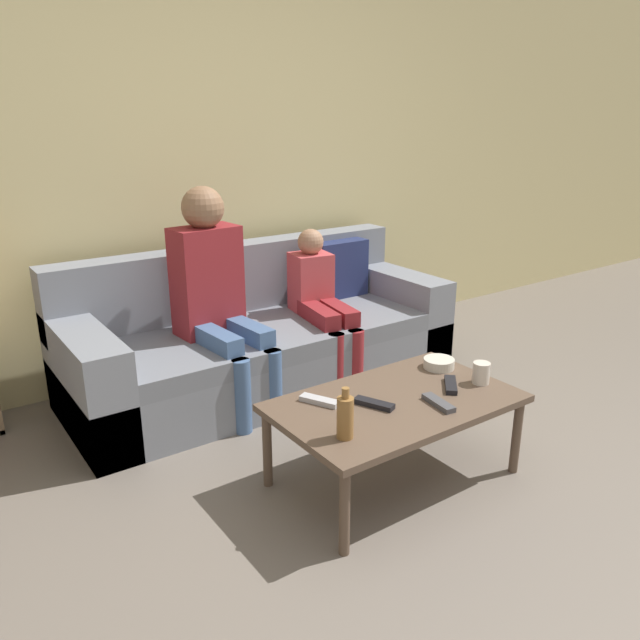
{
  "coord_description": "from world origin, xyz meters",
  "views": [
    {
      "loc": [
        -1.61,
        -1.11,
        1.52
      ],
      "look_at": [
        0.03,
        1.21,
        0.56
      ],
      "focal_mm": 35.0,
      "sensor_mm": 36.0,
      "label": 1
    }
  ],
  "objects_px": {
    "tv_remote_0": "(451,385)",
    "bottle": "(345,417)",
    "cup_near": "(481,373)",
    "coffee_table": "(396,407)",
    "tv_remote_2": "(439,403)",
    "tv_remote_1": "(374,404)",
    "snack_bowl": "(439,363)",
    "couch": "(262,340)",
    "tv_remote_3": "(319,401)",
    "person_adult": "(214,285)",
    "person_child": "(321,300)"
  },
  "relations": [
    {
      "from": "couch",
      "to": "bottle",
      "type": "distance_m",
      "value": 1.41
    },
    {
      "from": "person_adult",
      "to": "tv_remote_3",
      "type": "xyz_separation_m",
      "value": [
        -0.01,
        -0.97,
        -0.28
      ]
    },
    {
      "from": "couch",
      "to": "person_adult",
      "type": "xyz_separation_m",
      "value": [
        -0.32,
        -0.07,
        0.4
      ]
    },
    {
      "from": "cup_near",
      "to": "tv_remote_0",
      "type": "xyz_separation_m",
      "value": [
        -0.14,
        0.04,
        -0.04
      ]
    },
    {
      "from": "couch",
      "to": "coffee_table",
      "type": "distance_m",
      "value": 1.2
    },
    {
      "from": "tv_remote_0",
      "to": "couch",
      "type": "bearing_deg",
      "value": 143.87
    },
    {
      "from": "cup_near",
      "to": "tv_remote_2",
      "type": "distance_m",
      "value": 0.32
    },
    {
      "from": "tv_remote_3",
      "to": "bottle",
      "type": "height_order",
      "value": "bottle"
    },
    {
      "from": "tv_remote_3",
      "to": "snack_bowl",
      "type": "bearing_deg",
      "value": -27.72
    },
    {
      "from": "cup_near",
      "to": "bottle",
      "type": "xyz_separation_m",
      "value": [
        -0.79,
        -0.04,
        0.04
      ]
    },
    {
      "from": "cup_near",
      "to": "coffee_table",
      "type": "bearing_deg",
      "value": 168.05
    },
    {
      "from": "couch",
      "to": "snack_bowl",
      "type": "xyz_separation_m",
      "value": [
        0.35,
        -1.06,
        0.13
      ]
    },
    {
      "from": "bottle",
      "to": "cup_near",
      "type": "bearing_deg",
      "value": 3.0
    },
    {
      "from": "couch",
      "to": "cup_near",
      "type": "bearing_deg",
      "value": -73.96
    },
    {
      "from": "tv_remote_3",
      "to": "couch",
      "type": "bearing_deg",
      "value": 46.22
    },
    {
      "from": "coffee_table",
      "to": "tv_remote_1",
      "type": "xyz_separation_m",
      "value": [
        -0.11,
        0.01,
        0.05
      ]
    },
    {
      "from": "person_child",
      "to": "tv_remote_0",
      "type": "distance_m",
      "value": 1.12
    },
    {
      "from": "coffee_table",
      "to": "tv_remote_0",
      "type": "height_order",
      "value": "tv_remote_0"
    },
    {
      "from": "coffee_table",
      "to": "snack_bowl",
      "type": "xyz_separation_m",
      "value": [
        0.39,
        0.14,
        0.06
      ]
    },
    {
      "from": "couch",
      "to": "tv_remote_0",
      "type": "relative_size",
      "value": 14.04
    },
    {
      "from": "coffee_table",
      "to": "cup_near",
      "type": "distance_m",
      "value": 0.44
    },
    {
      "from": "cup_near",
      "to": "bottle",
      "type": "bearing_deg",
      "value": -177.0
    },
    {
      "from": "coffee_table",
      "to": "person_adult",
      "type": "xyz_separation_m",
      "value": [
        -0.27,
        1.13,
        0.32
      ]
    },
    {
      "from": "tv_remote_0",
      "to": "bottle",
      "type": "bearing_deg",
      "value": -129.04
    },
    {
      "from": "coffee_table",
      "to": "tv_remote_3",
      "type": "height_order",
      "value": "tv_remote_3"
    },
    {
      "from": "tv_remote_2",
      "to": "cup_near",
      "type": "bearing_deg",
      "value": 17.55
    },
    {
      "from": "snack_bowl",
      "to": "tv_remote_1",
      "type": "bearing_deg",
      "value": -165.22
    },
    {
      "from": "person_adult",
      "to": "cup_near",
      "type": "height_order",
      "value": "person_adult"
    },
    {
      "from": "coffee_table",
      "to": "bottle",
      "type": "xyz_separation_m",
      "value": [
        -0.37,
        -0.13,
        0.12
      ]
    },
    {
      "from": "couch",
      "to": "tv_remote_0",
      "type": "xyz_separation_m",
      "value": [
        0.23,
        -1.24,
        0.12
      ]
    },
    {
      "from": "coffee_table",
      "to": "tv_remote_0",
      "type": "xyz_separation_m",
      "value": [
        0.28,
        -0.04,
        0.05
      ]
    },
    {
      "from": "cup_near",
      "to": "tv_remote_0",
      "type": "relative_size",
      "value": 0.62
    },
    {
      "from": "person_adult",
      "to": "tv_remote_3",
      "type": "height_order",
      "value": "person_adult"
    },
    {
      "from": "tv_remote_1",
      "to": "snack_bowl",
      "type": "distance_m",
      "value": 0.53
    },
    {
      "from": "coffee_table",
      "to": "person_child",
      "type": "distance_m",
      "value": 1.14
    },
    {
      "from": "tv_remote_2",
      "to": "tv_remote_3",
      "type": "xyz_separation_m",
      "value": [
        -0.39,
        0.3,
        0.0
      ]
    },
    {
      "from": "cup_near",
      "to": "tv_remote_0",
      "type": "distance_m",
      "value": 0.15
    },
    {
      "from": "tv_remote_1",
      "to": "tv_remote_3",
      "type": "height_order",
      "value": "same"
    },
    {
      "from": "snack_bowl",
      "to": "tv_remote_0",
      "type": "bearing_deg",
      "value": -121.85
    },
    {
      "from": "tv_remote_0",
      "to": "snack_bowl",
      "type": "distance_m",
      "value": 0.22
    },
    {
      "from": "couch",
      "to": "bottle",
      "type": "xyz_separation_m",
      "value": [
        -0.42,
        -1.33,
        0.2
      ]
    },
    {
      "from": "coffee_table",
      "to": "snack_bowl",
      "type": "relative_size",
      "value": 7.08
    },
    {
      "from": "person_adult",
      "to": "tv_remote_2",
      "type": "bearing_deg",
      "value": -78.17
    },
    {
      "from": "tv_remote_1",
      "to": "tv_remote_2",
      "type": "distance_m",
      "value": 0.27
    },
    {
      "from": "coffee_table",
      "to": "tv_remote_2",
      "type": "height_order",
      "value": "tv_remote_2"
    },
    {
      "from": "couch",
      "to": "tv_remote_3",
      "type": "distance_m",
      "value": 1.1
    },
    {
      "from": "person_child",
      "to": "snack_bowl",
      "type": "bearing_deg",
      "value": -79.75
    },
    {
      "from": "tv_remote_0",
      "to": "tv_remote_1",
      "type": "height_order",
      "value": "same"
    },
    {
      "from": "person_child",
      "to": "tv_remote_0",
      "type": "relative_size",
      "value": 5.59
    },
    {
      "from": "coffee_table",
      "to": "tv_remote_2",
      "type": "distance_m",
      "value": 0.18
    }
  ]
}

